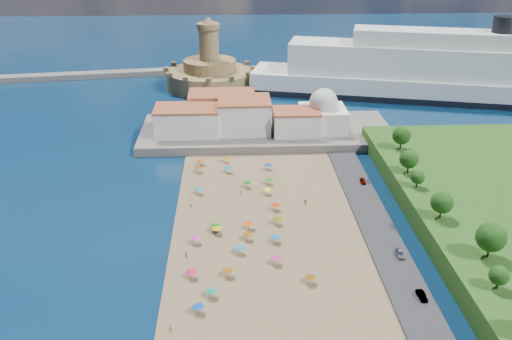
{
  "coord_description": "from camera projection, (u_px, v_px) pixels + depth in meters",
  "views": [
    {
      "loc": [
        -2.81,
        -120.46,
        73.14
      ],
      "look_at": [
        4.0,
        25.0,
        8.0
      ],
      "focal_mm": 40.0,
      "sensor_mm": 36.0,
      "label": 1
    }
  ],
  "objects": [
    {
      "name": "jetty",
      "position": [
        208.0,
        104.0,
        237.3
      ],
      "size": [
        18.0,
        70.0,
        2.4
      ],
      "primitive_type": "cube",
      "color": "#59544C",
      "rests_on": "ground"
    },
    {
      "name": "hillside_trees",
      "position": [
        455.0,
        211.0,
        132.48
      ],
      "size": [
        12.57,
        106.27,
        8.19
      ],
      "color": "#382314",
      "rests_on": "hillside"
    },
    {
      "name": "beach_parasols",
      "position": [
        238.0,
        255.0,
        130.22
      ],
      "size": [
        29.83,
        115.84,
        2.2
      ],
      "color": "gray",
      "rests_on": "beach"
    },
    {
      "name": "parked_cars",
      "position": [
        410.0,
        272.0,
        125.45
      ],
      "size": [
        2.15,
        79.4,
        1.45
      ],
      "color": "gray",
      "rests_on": "promenade"
    },
    {
      "name": "terrace",
      "position": [
        266.0,
        132.0,
        206.2
      ],
      "size": [
        90.0,
        36.0,
        3.0
      ],
      "primitive_type": "cube",
      "color": "#59544C",
      "rests_on": "ground"
    },
    {
      "name": "breakwater",
      "position": [
        7.0,
        79.0,
        274.1
      ],
      "size": [
        199.03,
        34.77,
        2.6
      ],
      "primitive_type": "cube",
      "rotation": [
        0.0,
        0.0,
        0.14
      ],
      "color": "#59544C",
      "rests_on": "ground"
    },
    {
      "name": "ground",
      "position": [
        245.0,
        242.0,
        139.82
      ],
      "size": [
        700.0,
        700.0,
        0.0
      ],
      "primitive_type": "plane",
      "color": "#071938",
      "rests_on": "ground"
    },
    {
      "name": "fortress",
      "position": [
        210.0,
        73.0,
        262.41
      ],
      "size": [
        40.0,
        40.0,
        32.4
      ],
      "color": "#94754A",
      "rests_on": "ground"
    },
    {
      "name": "beachgoers",
      "position": [
        221.0,
        250.0,
        134.11
      ],
      "size": [
        36.45,
        100.57,
        1.89
      ],
      "color": "tan",
      "rests_on": "beach"
    },
    {
      "name": "cruise_ship",
      "position": [
        441.0,
        75.0,
        244.57
      ],
      "size": [
        165.36,
        63.96,
        35.95
      ],
      "color": "black",
      "rests_on": "ground"
    },
    {
      "name": "waterfront_buildings",
      "position": [
        230.0,
        115.0,
        203.62
      ],
      "size": [
        57.0,
        29.0,
        11.0
      ],
      "color": "silver",
      "rests_on": "terrace"
    },
    {
      "name": "domed_building",
      "position": [
        323.0,
        113.0,
        202.18
      ],
      "size": [
        16.0,
        16.0,
        15.0
      ],
      "color": "silver",
      "rests_on": "terrace"
    }
  ]
}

